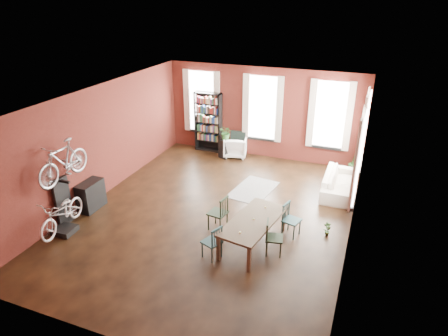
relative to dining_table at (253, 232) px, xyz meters
The scene contains 19 objects.
room 2.63m from the dining_table, 126.53° to the left, with size 9.00×9.04×3.22m.
dining_table is the anchor object (origin of this frame).
dining_chair_a 1.08m from the dining_table, 131.92° to the right, with size 0.38×0.38×0.83m, color #1B3B3D.
dining_chair_b 1.10m from the dining_table, 161.78° to the left, with size 0.43×0.43×0.93m, color black.
dining_chair_c 0.57m from the dining_table, 15.45° to the right, with size 0.39×0.39×0.84m, color black.
dining_chair_d 1.05m from the dining_table, 44.02° to the left, with size 0.39×0.39×0.85m, color #1C3C3E.
bookshelf 6.28m from the dining_table, 122.99° to the left, with size 1.00×0.32×2.20m, color black.
white_armchair 5.51m from the dining_table, 114.15° to the left, with size 0.78×0.73×0.80m, color white.
cream_sofa 3.86m from the dining_table, 66.20° to the left, with size 2.08×0.61×0.81m, color beige.
striped_rug 2.86m from the dining_table, 107.12° to the left, with size 1.06×1.69×0.01m, color black.
bike_trainer 4.70m from the dining_table, 164.84° to the right, with size 0.49×0.49×0.14m, color black.
bike_wall_rack 4.88m from the dining_table, 169.70° to the right, with size 0.16×0.60×1.30m, color black.
console_table 4.67m from the dining_table, behind, with size 0.40×0.80×0.80m, color black.
plant_stand 5.44m from the dining_table, 118.23° to the left, with size 0.34×0.34×0.68m, color black.
plant_by_sofa 5.41m from the dining_table, 69.49° to the left, with size 0.40×0.72×0.32m, color #2B5722.
plant_small 1.92m from the dining_table, 33.00° to the left, with size 0.19×0.37×0.13m, color #315D25.
bicycle_floor 4.71m from the dining_table, 164.63° to the right, with size 0.58×0.87×1.66m, color beige.
bicycle_hung 4.96m from the dining_table, 169.14° to the right, with size 0.47×1.00×1.66m, color #A5A8AD.
plant_on_stand 5.46m from the dining_table, 117.76° to the left, with size 0.46×0.51×0.40m, color #2B5B24.
Camera 1 is at (3.64, -8.57, 5.60)m, focal length 32.00 mm.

